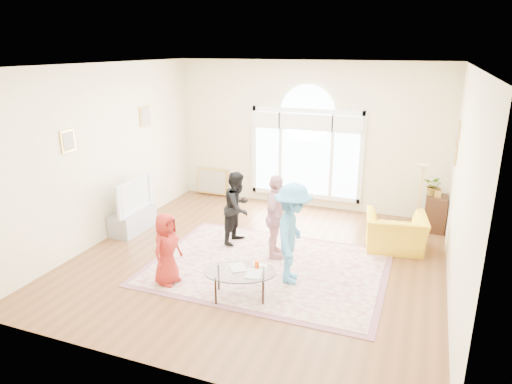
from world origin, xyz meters
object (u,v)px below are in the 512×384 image
at_px(tv_console, 133,220).
at_px(television, 131,195).
at_px(area_rug, 267,267).
at_px(coffee_table, 240,273).
at_px(armchair, 395,233).

distance_m(tv_console, television, 0.54).
bearing_deg(area_rug, television, 169.56).
height_order(area_rug, coffee_table, coffee_table).
relative_size(television, coffee_table, 0.94).
bearing_deg(coffee_table, television, 132.73).
bearing_deg(armchair, coffee_table, 43.26).
bearing_deg(tv_console, armchair, 10.57).
distance_m(area_rug, tv_console, 3.05).
xyz_separation_m(tv_console, coffee_table, (2.95, -1.57, 0.19)).
height_order(tv_console, coffee_table, coffee_table).
bearing_deg(armchair, television, 1.66).
bearing_deg(coffee_table, armchair, 33.04).
xyz_separation_m(tv_console, armchair, (4.88, 0.91, 0.12)).
bearing_deg(area_rug, armchair, 37.87).
height_order(coffee_table, armchair, armchair).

